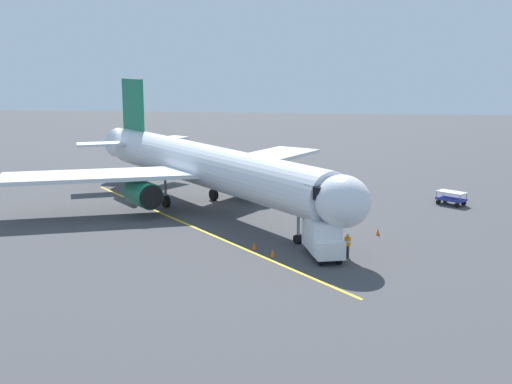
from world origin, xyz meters
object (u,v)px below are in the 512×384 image
at_px(baggage_cart_near_nose, 451,198).
at_px(safety_cone_nose_right, 378,232).
at_px(airplane, 204,166).
at_px(safety_cone_wing_port, 254,246).
at_px(box_truck_portside, 323,237).
at_px(safety_cone_nose_left, 273,253).
at_px(ground_crew_marshaller, 347,245).

distance_m(baggage_cart_near_nose, safety_cone_nose_right, 13.92).
xyz_separation_m(airplane, safety_cone_wing_port, (-6.26, 12.00, -3.73)).
xyz_separation_m(box_truck_portside, safety_cone_nose_right, (-4.13, -6.09, -1.11)).
height_order(box_truck_portside, safety_cone_nose_left, box_truck_portside).
relative_size(airplane, box_truck_portside, 6.73).
bearing_deg(safety_cone_nose_left, airplane, -60.22).
bearing_deg(baggage_cart_near_nose, airplane, 11.76).
height_order(box_truck_portside, safety_cone_wing_port, box_truck_portside).
xyz_separation_m(baggage_cart_near_nose, safety_cone_wing_port, (16.55, 16.75, -0.38)).
relative_size(airplane, safety_cone_wing_port, 60.79).
xyz_separation_m(ground_crew_marshaller, safety_cone_wing_port, (6.65, -1.15, -0.61)).
bearing_deg(airplane, safety_cone_wing_port, 117.54).
bearing_deg(ground_crew_marshaller, baggage_cart_near_nose, -118.96).
bearing_deg(box_truck_portside, airplane, -49.40).
bearing_deg(box_truck_portside, safety_cone_nose_left, 8.21).
bearing_deg(safety_cone_nose_right, safety_cone_wing_port, 28.91).
xyz_separation_m(airplane, safety_cone_nose_right, (-15.34, 6.99, -3.73)).
height_order(baggage_cart_near_nose, safety_cone_nose_right, baggage_cart_near_nose).
relative_size(airplane, safety_cone_nose_left, 60.79).
xyz_separation_m(box_truck_portside, safety_cone_nose_left, (3.44, 0.50, -1.11)).
bearing_deg(safety_cone_wing_port, box_truck_portside, 167.74).
bearing_deg(safety_cone_nose_right, airplane, -24.49).
height_order(ground_crew_marshaller, box_truck_portside, box_truck_portside).
height_order(safety_cone_nose_left, safety_cone_wing_port, same).
distance_m(ground_crew_marshaller, safety_cone_nose_left, 5.19).
xyz_separation_m(airplane, ground_crew_marshaller, (-12.90, 13.15, -3.12)).
bearing_deg(safety_cone_wing_port, safety_cone_nose_left, 133.79).
bearing_deg(box_truck_portside, safety_cone_nose_right, -124.12).
bearing_deg(safety_cone_nose_left, box_truck_portside, -171.79).
distance_m(safety_cone_nose_left, safety_cone_wing_port, 2.18).
relative_size(baggage_cart_near_nose, box_truck_portside, 0.59).
relative_size(box_truck_portside, safety_cone_nose_right, 9.03).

